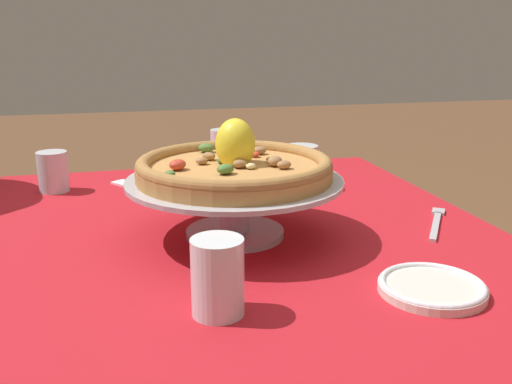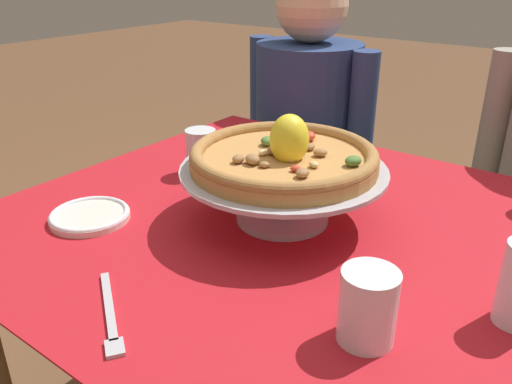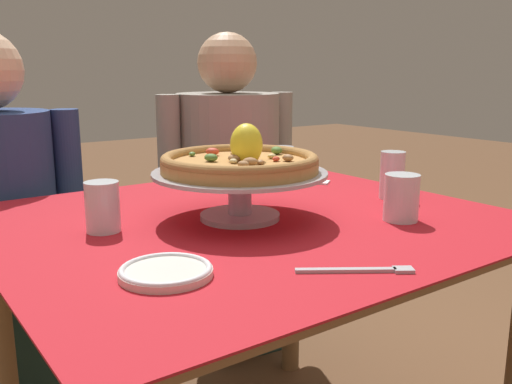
% 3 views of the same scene
% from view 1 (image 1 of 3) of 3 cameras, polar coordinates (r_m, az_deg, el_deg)
% --- Properties ---
extents(dining_table, '(1.08, 0.97, 0.71)m').
position_cam_1_polar(dining_table, '(1.08, -2.30, -9.27)').
color(dining_table, olive).
rests_on(dining_table, ground).
extents(pizza_stand, '(0.38, 0.38, 0.11)m').
position_cam_1_polar(pizza_stand, '(1.00, -2.09, -0.33)').
color(pizza_stand, '#B7B7C1').
rests_on(pizza_stand, dining_table).
extents(pizza, '(0.34, 0.34, 0.10)m').
position_cam_1_polar(pizza, '(0.99, -2.12, 2.63)').
color(pizza, '#BC8447').
rests_on(pizza, pizza_stand).
extents(water_glass_front_right, '(0.08, 0.08, 0.10)m').
position_cam_1_polar(water_glass_front_right, '(1.32, 4.54, 2.19)').
color(water_glass_front_right, white).
rests_on(water_glass_front_right, dining_table).
extents(water_glass_side_right, '(0.06, 0.06, 0.12)m').
position_cam_1_polar(water_glass_side_right, '(1.42, -3.31, 3.61)').
color(water_glass_side_right, white).
rests_on(water_glass_side_right, dining_table).
extents(water_glass_back_right, '(0.07, 0.07, 0.09)m').
position_cam_1_polar(water_glass_back_right, '(1.37, -19.64, 1.67)').
color(water_glass_back_right, white).
rests_on(water_glass_back_right, dining_table).
extents(water_glass_side_left, '(0.07, 0.07, 0.10)m').
position_cam_1_polar(water_glass_side_left, '(0.74, -3.86, -8.85)').
color(water_glass_side_left, white).
rests_on(water_glass_side_left, dining_table).
extents(side_plate, '(0.15, 0.15, 0.02)m').
position_cam_1_polar(side_plate, '(0.84, 17.21, -9.07)').
color(side_plate, silver).
rests_on(side_plate, dining_table).
extents(dinner_fork, '(0.17, 0.12, 0.01)m').
position_cam_1_polar(dinner_fork, '(1.14, 17.62, -2.86)').
color(dinner_fork, '#B7B7C1').
rests_on(dinner_fork, dining_table).
extents(sugar_packet, '(0.06, 0.06, 0.00)m').
position_cam_1_polar(sugar_packet, '(1.40, -13.15, 0.88)').
color(sugar_packet, white).
rests_on(sugar_packet, dining_table).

